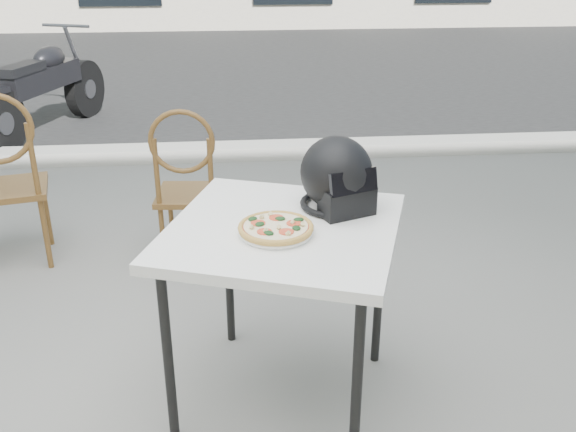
{
  "coord_description": "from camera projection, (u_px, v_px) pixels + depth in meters",
  "views": [
    {
      "loc": [
        0.37,
        -2.44,
        1.84
      ],
      "look_at": [
        0.57,
        -0.25,
        0.86
      ],
      "focal_mm": 40.0,
      "sensor_mm": 36.0,
      "label": 1
    }
  ],
  "objects": [
    {
      "name": "motorcycle",
      "position": [
        45.0,
        90.0,
        6.2
      ],
      "size": [
        0.82,
        1.92,
        1.0
      ],
      "rotation": [
        0.0,
        0.0,
        -0.35
      ],
      "color": "black",
      "rests_on": "street_asphalt"
    },
    {
      "name": "cafe_chair_side",
      "position": [
        5.0,
        172.0,
        3.63
      ],
      "size": [
        0.49,
        0.49,
        1.07
      ],
      "rotation": [
        0.0,
        0.0,
        3.37
      ],
      "color": "brown",
      "rests_on": "ground"
    },
    {
      "name": "curb",
      "position": [
        190.0,
        152.0,
        5.65
      ],
      "size": [
        30.0,
        0.25,
        0.12
      ],
      "primitive_type": "cube",
      "color": "#9E9C94",
      "rests_on": "ground"
    },
    {
      "name": "helmet",
      "position": [
        337.0,
        177.0,
        2.55
      ],
      "size": [
        0.38,
        0.38,
        0.3
      ],
      "rotation": [
        0.0,
        0.0,
        0.37
      ],
      "color": "black",
      "rests_on": "cafe_table_main"
    },
    {
      "name": "plate",
      "position": [
        276.0,
        232.0,
        2.37
      ],
      "size": [
        0.29,
        0.29,
        0.02
      ],
      "rotation": [
        0.0,
        0.0,
        0.05
      ],
      "color": "white",
      "rests_on": "cafe_table_main"
    },
    {
      "name": "cafe_chair_main",
      "position": [
        187.0,
        179.0,
        3.66
      ],
      "size": [
        0.4,
        0.4,
        0.98
      ],
      "rotation": [
        0.0,
        0.0,
        3.06
      ],
      "color": "brown",
      "rests_on": "ground"
    },
    {
      "name": "cafe_table_main",
      "position": [
        283.0,
        243.0,
        2.48
      ],
      "size": [
        1.09,
        1.09,
        0.81
      ],
      "rotation": [
        0.0,
        0.0,
        -0.33
      ],
      "color": "white",
      "rests_on": "ground"
    },
    {
      "name": "pizza",
      "position": [
        276.0,
        227.0,
        2.37
      ],
      "size": [
        0.29,
        0.29,
        0.03
      ],
      "rotation": [
        0.0,
        0.0,
        -0.01
      ],
      "color": "#BF9446",
      "rests_on": "plate"
    },
    {
      "name": "street_asphalt",
      "position": [
        204.0,
        70.0,
        9.31
      ],
      "size": [
        30.0,
        8.0,
        0.0
      ],
      "primitive_type": "cube",
      "color": "black",
      "rests_on": "ground"
    },
    {
      "name": "ground",
      "position": [
        159.0,
        370.0,
        2.94
      ],
      "size": [
        80.0,
        80.0,
        0.0
      ],
      "primitive_type": "plane",
      "color": "gray",
      "rests_on": "ground"
    }
  ]
}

